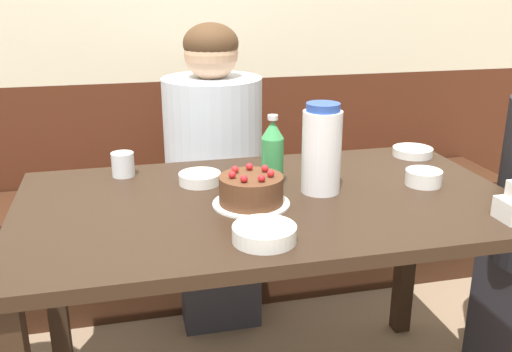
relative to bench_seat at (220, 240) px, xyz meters
name	(u,v)px	position (x,y,z in m)	size (l,w,h in m)	color
bench_seat	(220,240)	(0.00, 0.00, 0.00)	(2.58, 0.38, 0.47)	#381E11
dining_table	(268,230)	(0.00, -0.83, 0.41)	(1.37, 0.78, 0.74)	black
birthday_cake	(251,191)	(-0.06, -0.87, 0.55)	(0.21, 0.21, 0.10)	white
water_pitcher	(322,149)	(0.16, -0.81, 0.63)	(0.11, 0.11, 0.26)	white
soju_bottle	(272,152)	(0.04, -0.72, 0.61)	(0.07, 0.07, 0.21)	#388E4C
bowl_soup_white	(413,152)	(0.59, -0.55, 0.52)	(0.14, 0.14, 0.03)	white
bowl_rice_small	(423,177)	(0.47, -0.83, 0.53)	(0.11, 0.11, 0.04)	white
bowl_side_dish	(264,234)	(-0.08, -1.10, 0.53)	(0.15, 0.15, 0.04)	white
bowl_sauce_shallow	(200,178)	(-0.17, -0.66, 0.52)	(0.12, 0.12, 0.03)	white
glass_water_tall	(123,164)	(-0.39, -0.54, 0.55)	(0.07, 0.07, 0.07)	silver
person_grey_tee	(214,179)	(-0.05, -0.18, 0.35)	(0.37, 0.37, 1.17)	#33333D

